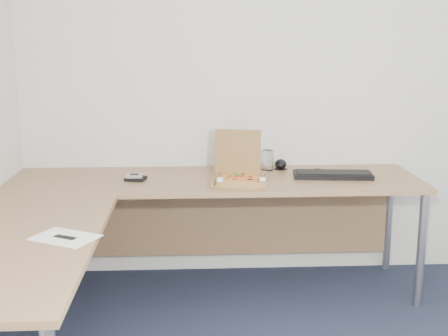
{
  "coord_description": "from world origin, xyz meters",
  "views": [
    {
      "loc": [
        -0.63,
        -2.18,
        1.59
      ],
      "look_at": [
        -0.45,
        1.28,
        0.82
      ],
      "focal_mm": 48.33,
      "sensor_mm": 36.0,
      "label": 1
    }
  ],
  "objects": [
    {
      "name": "desk",
      "position": [
        -0.82,
        0.97,
        0.7
      ],
      "size": [
        2.5,
        2.2,
        0.73
      ],
      "color": "#956E48",
      "rests_on": "ground"
    },
    {
      "name": "mouse",
      "position": [
        0.15,
        1.48,
        0.75
      ],
      "size": [
        0.11,
        0.08,
        0.03
      ],
      "primitive_type": "ellipsoid",
      "rotation": [
        0.0,
        0.0,
        -0.23
      ],
      "color": "black",
      "rests_on": "desk"
    },
    {
      "name": "phone",
      "position": [
        -0.99,
        1.36,
        0.76
      ],
      "size": [
        0.1,
        0.06,
        0.02
      ],
      "primitive_type": "cube",
      "rotation": [
        0.0,
        0.0,
        -0.04
      ],
      "color": "#B2B5BA",
      "rests_on": "wallet"
    },
    {
      "name": "paper_sheet",
      "position": [
        -1.19,
        0.34,
        0.73
      ],
      "size": [
        0.33,
        0.3,
        0.0
      ],
      "primitive_type": "cube",
      "rotation": [
        0.0,
        0.0,
        -0.49
      ],
      "color": "white",
      "rests_on": "desk"
    },
    {
      "name": "room_shell",
      "position": [
        0.0,
        0.0,
        1.25
      ],
      "size": [
        3.5,
        3.5,
        2.5
      ],
      "primitive_type": null,
      "color": "silver",
      "rests_on": "ground"
    },
    {
      "name": "keyboard",
      "position": [
        0.23,
        1.38,
        0.74
      ],
      "size": [
        0.49,
        0.22,
        0.03
      ],
      "primitive_type": "cube",
      "rotation": [
        0.0,
        0.0,
        -0.1
      ],
      "color": "black",
      "rests_on": "desk"
    },
    {
      "name": "drinking_glass",
      "position": [
        -0.15,
        1.61,
        0.8
      ],
      "size": [
        0.07,
        0.07,
        0.13
      ],
      "primitive_type": "cylinder",
      "color": "silver",
      "rests_on": "desk"
    },
    {
      "name": "pizza_box",
      "position": [
        -0.36,
        1.3,
        0.76
      ],
      "size": [
        0.28,
        0.33,
        0.29
      ],
      "rotation": [
        0.0,
        0.0,
        -0.22
      ],
      "color": "#A47740",
      "rests_on": "desk"
    },
    {
      "name": "dome_speaker",
      "position": [
        -0.06,
        1.63,
        0.77
      ],
      "size": [
        0.09,
        0.09,
        0.07
      ],
      "primitive_type": "ellipsoid",
      "color": "black",
      "rests_on": "desk"
    },
    {
      "name": "wallet",
      "position": [
        -0.98,
        1.37,
        0.74
      ],
      "size": [
        0.14,
        0.12,
        0.02
      ],
      "primitive_type": "cube",
      "rotation": [
        0.0,
        0.0,
        -0.24
      ],
      "color": "black",
      "rests_on": "desk"
    }
  ]
}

